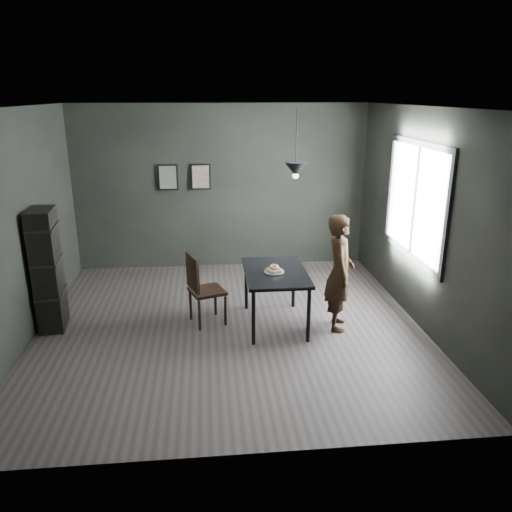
{
  "coord_description": "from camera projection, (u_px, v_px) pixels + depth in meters",
  "views": [
    {
      "loc": [
        -0.26,
        -6.03,
        2.95
      ],
      "look_at": [
        0.35,
        0.05,
        0.95
      ],
      "focal_mm": 35.0,
      "sensor_mm": 36.0,
      "label": 1
    }
  ],
  "objects": [
    {
      "name": "white_plate",
      "position": [
        274.0,
        272.0,
        6.42
      ],
      "size": [
        0.23,
        0.23,
        0.01
      ],
      "primitive_type": "cylinder",
      "color": "white",
      "rests_on": "cafe_table"
    },
    {
      "name": "ground",
      "position": [
        230.0,
        326.0,
        6.65
      ],
      "size": [
        5.0,
        5.0,
        0.0
      ],
      "primitive_type": "plane",
      "color": "#36302E",
      "rests_on": "ground"
    },
    {
      "name": "woman",
      "position": [
        340.0,
        273.0,
        6.38
      ],
      "size": [
        0.47,
        0.62,
        1.53
      ],
      "primitive_type": "imported",
      "rotation": [
        0.0,
        0.0,
        1.38
      ],
      "color": "black",
      "rests_on": "ground"
    },
    {
      "name": "shelf_unit",
      "position": [
        47.0,
        270.0,
        6.38
      ],
      "size": [
        0.35,
        0.56,
        1.59
      ],
      "primitive_type": "cube",
      "rotation": [
        0.0,
        0.0,
        0.1
      ],
      "color": "black",
      "rests_on": "ground"
    },
    {
      "name": "window_assembly",
      "position": [
        415.0,
        201.0,
        6.57
      ],
      "size": [
        0.04,
        1.96,
        1.56
      ],
      "color": "white",
      "rests_on": "ground"
    },
    {
      "name": "framed_print_left",
      "position": [
        168.0,
        177.0,
        8.4
      ],
      "size": [
        0.34,
        0.04,
        0.44
      ],
      "color": "black",
      "rests_on": "ground"
    },
    {
      "name": "ceiling",
      "position": [
        226.0,
        107.0,
        5.77
      ],
      "size": [
        5.0,
        5.0,
        0.02
      ],
      "color": "silver",
      "rests_on": "ground"
    },
    {
      "name": "pendant_lamp",
      "position": [
        296.0,
        169.0,
        6.18
      ],
      "size": [
        0.28,
        0.28,
        0.86
      ],
      "color": "black",
      "rests_on": "ground"
    },
    {
      "name": "donut_pile",
      "position": [
        274.0,
        269.0,
        6.41
      ],
      "size": [
        0.22,
        0.22,
        0.09
      ],
      "rotation": [
        0.0,
        0.0,
        -0.41
      ],
      "color": "#F6E8C0",
      "rests_on": "white_plate"
    },
    {
      "name": "wood_chair",
      "position": [
        201.0,
        285.0,
        6.54
      ],
      "size": [
        0.54,
        0.54,
        0.98
      ],
      "rotation": [
        0.0,
        0.0,
        0.34
      ],
      "color": "black",
      "rests_on": "ground"
    },
    {
      "name": "back_wall",
      "position": [
        222.0,
        188.0,
        8.57
      ],
      "size": [
        5.0,
        0.1,
        2.8
      ],
      "primitive_type": "cube",
      "color": "black",
      "rests_on": "ground"
    },
    {
      "name": "cafe_table",
      "position": [
        275.0,
        277.0,
        6.5
      ],
      "size": [
        0.8,
        1.2,
        0.75
      ],
      "color": "black",
      "rests_on": "ground"
    },
    {
      "name": "framed_print_right",
      "position": [
        201.0,
        177.0,
        8.45
      ],
      "size": [
        0.34,
        0.04,
        0.44
      ],
      "color": "black",
      "rests_on": "ground"
    }
  ]
}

